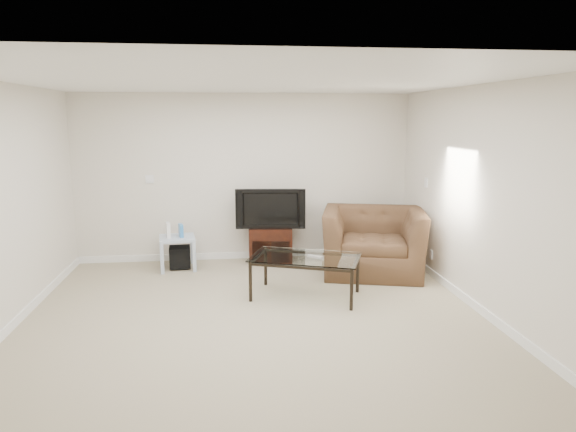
{
  "coord_description": "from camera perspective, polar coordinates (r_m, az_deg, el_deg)",
  "views": [
    {
      "loc": [
        -0.27,
        -5.22,
        2.14
      ],
      "look_at": [
        0.5,
        1.2,
        0.9
      ],
      "focal_mm": 32.0,
      "sensor_mm": 36.0,
      "label": 1
    }
  ],
  "objects": [
    {
      "name": "remote",
      "position": [
        6.13,
        3.06,
        -4.54
      ],
      "size": [
        0.19,
        0.17,
        0.02
      ],
      "primitive_type": "cube",
      "rotation": [
        0.0,
        0.0,
        -0.72
      ],
      "color": "#B2B2B7",
      "rests_on": "coffee_table"
    },
    {
      "name": "tv_stand",
      "position": [
        7.75,
        -1.92,
        -3.13
      ],
      "size": [
        0.68,
        0.5,
        0.53
      ],
      "primitive_type": null,
      "rotation": [
        0.0,
        0.0,
        -0.1
      ],
      "color": "black",
      "rests_on": "floor"
    },
    {
      "name": "game_console",
      "position": [
        7.45,
        -13.17,
        -1.54
      ],
      "size": [
        0.08,
        0.16,
        0.22
      ],
      "primitive_type": "cube",
      "rotation": [
        0.0,
        0.0,
        0.19
      ],
      "color": "white",
      "rests_on": "side_table"
    },
    {
      "name": "coffee_table",
      "position": [
        6.24,
        1.96,
        -6.76
      ],
      "size": [
        1.45,
        1.13,
        0.5
      ],
      "primitive_type": null,
      "rotation": [
        0.0,
        0.0,
        -0.36
      ],
      "color": "black",
      "rests_on": "floor"
    },
    {
      "name": "wall_back",
      "position": [
        7.77,
        -4.82,
        4.25
      ],
      "size": [
        5.0,
        0.02,
        2.5
      ],
      "primitive_type": "cube",
      "color": "silver",
      "rests_on": "ground"
    },
    {
      "name": "game_case",
      "position": [
        7.45,
        -11.8,
        -1.58
      ],
      "size": [
        0.08,
        0.15,
        0.19
      ],
      "primitive_type": "cube",
      "rotation": [
        0.0,
        0.0,
        0.25
      ],
      "color": "#337FCC",
      "rests_on": "side_table"
    },
    {
      "name": "floor",
      "position": [
        5.65,
        -3.66,
        -11.44
      ],
      "size": [
        5.0,
        5.0,
        0.0
      ],
      "primitive_type": "plane",
      "color": "tan",
      "rests_on": "ground"
    },
    {
      "name": "recliner",
      "position": [
        7.23,
        9.49,
        -1.6
      ],
      "size": [
        1.55,
        1.21,
        1.2
      ],
      "primitive_type": "imported",
      "rotation": [
        0.0,
        0.0,
        -0.25
      ],
      "color": "brown",
      "rests_on": "floor"
    },
    {
      "name": "subwoofer",
      "position": [
        7.58,
        -11.92,
        -4.46
      ],
      "size": [
        0.32,
        0.32,
        0.3
      ],
      "primitive_type": "cube",
      "rotation": [
        0.0,
        0.0,
        0.08
      ],
      "color": "black",
      "rests_on": "floor"
    },
    {
      "name": "wall_right",
      "position": [
        5.98,
        20.88,
        1.58
      ],
      "size": [
        0.02,
        5.0,
        2.5
      ],
      "primitive_type": "cube",
      "color": "silver",
      "rests_on": "ground"
    },
    {
      "name": "plate_right_outlet",
      "position": [
        7.31,
        15.6,
        -4.12
      ],
      "size": [
        0.02,
        0.08,
        0.12
      ],
      "primitive_type": "cube",
      "color": "white",
      "rests_on": "wall_right"
    },
    {
      "name": "plate_back",
      "position": [
        7.84,
        -15.13,
        3.96
      ],
      "size": [
        0.12,
        0.02,
        0.12
      ],
      "primitive_type": "cube",
      "color": "white",
      "rests_on": "wall_back"
    },
    {
      "name": "side_table",
      "position": [
        7.55,
        -12.16,
        -4.01
      ],
      "size": [
        0.55,
        0.55,
        0.47
      ],
      "primitive_type": null,
      "rotation": [
        0.0,
        0.0,
        0.13
      ],
      "color": "#A7BAC8",
      "rests_on": "floor"
    },
    {
      "name": "television",
      "position": [
        7.61,
        -1.95,
        0.93
      ],
      "size": [
        0.97,
        0.29,
        0.59
      ],
      "primitive_type": "imported",
      "rotation": [
        0.0,
        0.0,
        -0.11
      ],
      "color": "black",
      "rests_on": "tv_stand"
    },
    {
      "name": "dvd_player",
      "position": [
        7.68,
        -1.93,
        -1.91
      ],
      "size": [
        0.4,
        0.3,
        0.05
      ],
      "primitive_type": "cube",
      "rotation": [
        0.0,
        0.0,
        -0.1
      ],
      "color": "black",
      "rests_on": "tv_stand"
    },
    {
      "name": "ceiling",
      "position": [
        5.24,
        -4.0,
        14.78
      ],
      "size": [
        5.0,
        5.0,
        0.0
      ],
      "primitive_type": "plane",
      "color": "white",
      "rests_on": "ground"
    },
    {
      "name": "plate_right_switch",
      "position": [
        7.41,
        15.1,
        3.59
      ],
      "size": [
        0.02,
        0.09,
        0.13
      ],
      "primitive_type": "cube",
      "color": "white",
      "rests_on": "wall_right"
    }
  ]
}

